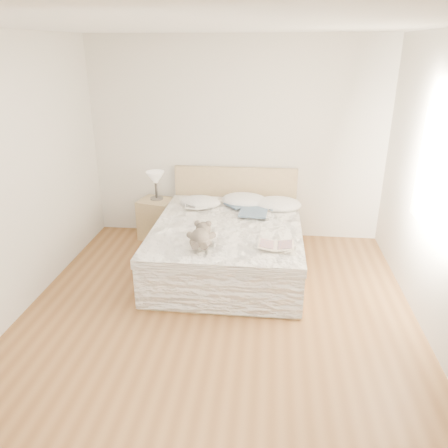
# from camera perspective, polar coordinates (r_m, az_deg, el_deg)

# --- Properties ---
(floor) EXTENTS (4.00, 4.50, 0.00)m
(floor) POSITION_cam_1_polar(r_m,az_deg,el_deg) (4.46, -1.01, -12.56)
(floor) COLOR brown
(floor) RESTS_ON ground
(ceiling) EXTENTS (4.00, 4.50, 0.00)m
(ceiling) POSITION_cam_1_polar(r_m,az_deg,el_deg) (3.67, -1.32, 24.65)
(ceiling) COLOR white
(ceiling) RESTS_ON ground
(wall_back) EXTENTS (4.00, 0.02, 2.70)m
(wall_back) POSITION_cam_1_polar(r_m,az_deg,el_deg) (6.02, 1.61, 10.77)
(wall_back) COLOR silver
(wall_back) RESTS_ON ground
(wall_front) EXTENTS (4.00, 0.02, 2.70)m
(wall_front) POSITION_cam_1_polar(r_m,az_deg,el_deg) (1.89, -10.24, -17.47)
(wall_front) COLOR silver
(wall_front) RESTS_ON ground
(wall_left) EXTENTS (0.02, 4.50, 2.70)m
(wall_left) POSITION_cam_1_polar(r_m,az_deg,el_deg) (4.55, -27.06, 4.55)
(wall_left) COLOR silver
(wall_left) RESTS_ON ground
(window) EXTENTS (0.02, 1.30, 1.10)m
(window) POSITION_cam_1_polar(r_m,az_deg,el_deg) (4.35, 26.46, 5.32)
(window) COLOR white
(window) RESTS_ON wall_right
(bed) EXTENTS (1.72, 2.14, 1.00)m
(bed) POSITION_cam_1_polar(r_m,az_deg,el_deg) (5.34, 0.56, -2.56)
(bed) COLOR tan
(bed) RESTS_ON floor
(nightstand) EXTENTS (0.53, 0.49, 0.56)m
(nightstand) POSITION_cam_1_polar(r_m,az_deg,el_deg) (6.24, -8.71, 0.68)
(nightstand) COLOR tan
(nightstand) RESTS_ON floor
(table_lamp) EXTENTS (0.31, 0.31, 0.39)m
(table_lamp) POSITION_cam_1_polar(r_m,az_deg,el_deg) (6.10, -8.92, 5.74)
(table_lamp) COLOR #514C46
(table_lamp) RESTS_ON nightstand
(pillow_left) EXTENTS (0.58, 0.43, 0.16)m
(pillow_left) POSITION_cam_1_polar(r_m,az_deg,el_deg) (5.75, -3.10, 2.85)
(pillow_left) COLOR white
(pillow_left) RESTS_ON bed
(pillow_middle) EXTENTS (0.68, 0.52, 0.19)m
(pillow_middle) POSITION_cam_1_polar(r_m,az_deg,el_deg) (5.81, 2.74, 3.08)
(pillow_middle) COLOR white
(pillow_middle) RESTS_ON bed
(pillow_right) EXTENTS (0.63, 0.45, 0.18)m
(pillow_right) POSITION_cam_1_polar(r_m,az_deg,el_deg) (5.72, 7.06, 2.60)
(pillow_right) COLOR white
(pillow_right) RESTS_ON bed
(blouse) EXTENTS (0.57, 0.60, 0.02)m
(blouse) POSITION_cam_1_polar(r_m,az_deg,el_deg) (5.50, 3.91, 1.79)
(blouse) COLOR #3C536C
(blouse) RESTS_ON bed
(photo_book) EXTENTS (0.33, 0.25, 0.02)m
(photo_book) POSITION_cam_1_polar(r_m,az_deg,el_deg) (5.62, -3.63, 2.26)
(photo_book) COLOR white
(photo_book) RESTS_ON bed
(childrens_book) EXTENTS (0.39, 0.27, 0.02)m
(childrens_book) POSITION_cam_1_polar(r_m,az_deg,el_deg) (4.55, 6.78, -2.82)
(childrens_book) COLOR #F4E3C6
(childrens_book) RESTS_ON bed
(teddy_bear) EXTENTS (0.30, 0.40, 0.20)m
(teddy_bear) POSITION_cam_1_polar(r_m,az_deg,el_deg) (4.52, -3.13, -2.57)
(teddy_bear) COLOR brown
(teddy_bear) RESTS_ON bed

